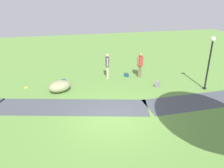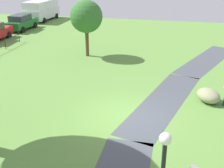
# 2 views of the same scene
# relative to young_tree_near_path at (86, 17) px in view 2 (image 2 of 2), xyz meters

# --- Properties ---
(ground_plane) EXTENTS (48.00, 48.00, 0.00)m
(ground_plane) POSITION_rel_young_tree_near_path_xyz_m (-8.47, -4.51, -2.89)
(ground_plane) COLOR #5F8D3E
(footpath_segment_mid) EXTENTS (8.20, 3.87, 0.01)m
(footpath_segment_mid) POSITION_rel_young_tree_near_path_xyz_m (-6.61, -6.05, -2.89)
(footpath_segment_mid) COLOR #464B51
(footpath_segment_mid) RESTS_ON ground
(footpath_segment_far) EXTENTS (8.08, 4.85, 0.01)m
(footpath_segment_far) POSITION_rel_young_tree_near_path_xyz_m (0.92, -8.68, -2.89)
(footpath_segment_far) COLOR #464B51
(footpath_segment_far) RESTS_ON ground
(young_tree_near_path) EXTENTS (2.33, 2.33, 4.07)m
(young_tree_near_path) POSITION_rel_young_tree_near_path_xyz_m (0.00, 0.00, 0.00)
(young_tree_near_path) COLOR brown
(young_tree_near_path) RESTS_ON ground
(lawn_boulder) EXTENTS (1.69, 1.54, 0.67)m
(lawn_boulder) POSITION_rel_young_tree_near_path_xyz_m (-6.13, -8.22, -2.56)
(lawn_boulder) COLOR gray
(lawn_boulder) RESTS_ON ground
(parked_sedan_red) EXTENTS (4.06, 1.87, 1.56)m
(parked_sedan_red) POSITION_rel_young_tree_near_path_xyz_m (7.13, 9.21, -2.08)
(parked_sedan_red) COLOR #1E6028
(parked_sedan_red) RESTS_ON ground
(delivery_van) EXTENTS (5.27, 2.62, 2.30)m
(delivery_van) POSITION_rel_young_tree_near_path_xyz_m (12.59, 9.56, -1.63)
(delivery_van) COLOR silver
(delivery_van) RESTS_ON ground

